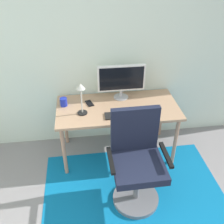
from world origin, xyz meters
name	(u,v)px	position (x,y,z in m)	size (l,w,h in m)	color
wall_back	(72,47)	(0.00, 2.20, 1.30)	(6.00, 0.10, 2.60)	silver
area_rug	(134,192)	(0.57, 1.11, 0.00)	(1.96, 1.36, 0.01)	#0B659C
desk	(118,112)	(0.48, 1.78, 0.64)	(1.42, 0.69, 0.70)	tan
monitor	(121,79)	(0.55, 1.99, 0.95)	(0.57, 0.18, 0.43)	#B2B2B7
keyboard	(124,115)	(0.52, 1.59, 0.71)	(0.43, 0.13, 0.02)	black
computer_mouse	(151,111)	(0.83, 1.61, 0.72)	(0.06, 0.10, 0.03)	white
coffee_cup	(64,102)	(-0.14, 1.89, 0.75)	(0.08, 0.08, 0.10)	#1828A4
cell_phone	(89,103)	(0.16, 1.89, 0.71)	(0.07, 0.14, 0.01)	black
desk_lamp	(81,94)	(0.07, 1.70, 0.96)	(0.11, 0.11, 0.37)	black
office_chair	(136,164)	(0.57, 1.07, 0.46)	(0.58, 0.50, 1.04)	slate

